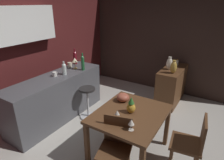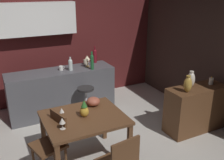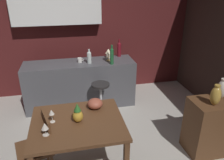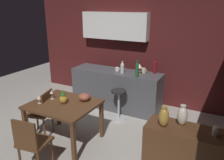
% 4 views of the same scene
% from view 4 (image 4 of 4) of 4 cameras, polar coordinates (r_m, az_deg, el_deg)
% --- Properties ---
extents(ground_plane, '(9.00, 9.00, 0.00)m').
position_cam_4_polar(ground_plane, '(4.55, -7.45, -13.07)').
color(ground_plane, '#B7B2A8').
extents(wall_kitchen_back, '(5.20, 0.33, 2.60)m').
position_cam_4_polar(wall_kitchen_back, '(5.80, 3.40, 8.93)').
color(wall_kitchen_back, '#4C1919').
rests_on(wall_kitchen_back, ground_plane).
extents(dining_table, '(1.11, 0.94, 0.74)m').
position_cam_4_polar(dining_table, '(4.09, -11.87, -6.81)').
color(dining_table, '#56351E').
rests_on(dining_table, ground_plane).
extents(kitchen_counter, '(2.10, 0.60, 0.90)m').
position_cam_4_polar(kitchen_counter, '(5.40, 1.06, -2.33)').
color(kitchen_counter, '#4C4C51').
rests_on(kitchen_counter, ground_plane).
extents(sideboard_cabinet, '(1.10, 0.44, 0.82)m').
position_cam_4_polar(sideboard_cabinet, '(3.41, 17.81, -17.55)').
color(sideboard_cabinet, '#56351E').
rests_on(sideboard_cabinet, ground_plane).
extents(chair_near_window, '(0.49, 0.49, 0.88)m').
position_cam_4_polar(chair_near_window, '(4.43, -16.82, -7.42)').
color(chair_near_window, '#56351E').
rests_on(chair_near_window, ground_plane).
extents(chair_by_doorway, '(0.45, 0.45, 0.89)m').
position_cam_4_polar(chair_by_doorway, '(3.56, -19.26, -14.34)').
color(chair_by_doorway, '#56351E').
rests_on(chair_by_doorway, ground_plane).
extents(bar_stool, '(0.34, 0.34, 0.66)m').
position_cam_4_polar(bar_stool, '(4.88, 1.65, -5.94)').
color(bar_stool, '#262323').
rests_on(bar_stool, ground_plane).
extents(wine_glass_left, '(0.07, 0.07, 0.17)m').
position_cam_4_polar(wine_glass_left, '(4.22, -14.72, -2.92)').
color(wine_glass_left, silver).
rests_on(wine_glass_left, dining_table).
extents(wine_glass_right, '(0.08, 0.08, 0.15)m').
position_cam_4_polar(wine_glass_right, '(4.11, -17.58, -4.06)').
color(wine_glass_right, silver).
rests_on(wine_glass_right, dining_table).
extents(pineapple_centerpiece, '(0.13, 0.13, 0.25)m').
position_cam_4_polar(pineapple_centerpiece, '(4.00, -11.96, -4.28)').
color(pineapple_centerpiece, gold).
rests_on(pineapple_centerpiece, dining_table).
extents(fruit_bowl, '(0.20, 0.20, 0.13)m').
position_cam_4_polar(fruit_bowl, '(4.07, -6.84, -4.19)').
color(fruit_bowl, '#9E4C38').
rests_on(fruit_bowl, dining_table).
extents(wine_bottle_green, '(0.07, 0.07, 0.36)m').
position_cam_4_polar(wine_bottle_green, '(4.79, 6.22, 2.65)').
color(wine_bottle_green, '#1E592D').
rests_on(wine_bottle_green, kitchen_counter).
extents(wine_bottle_clear, '(0.08, 0.08, 0.27)m').
position_cam_4_polar(wine_bottle_clear, '(5.08, 2.57, 3.12)').
color(wine_bottle_clear, silver).
rests_on(wine_bottle_clear, kitchen_counter).
extents(wine_bottle_ruby, '(0.08, 0.08, 0.36)m').
position_cam_4_polar(wine_bottle_ruby, '(5.11, 10.58, 3.34)').
color(wine_bottle_ruby, maroon).
rests_on(wine_bottle_ruby, kitchen_counter).
extents(cup_white, '(0.11, 0.08, 0.09)m').
position_cam_4_polar(cup_white, '(5.25, 1.29, 2.71)').
color(cup_white, white).
rests_on(cup_white, kitchen_counter).
extents(cup_cream, '(0.13, 0.09, 0.10)m').
position_cam_4_polar(cup_cream, '(5.17, 7.83, 2.38)').
color(cup_cream, beige).
rests_on(cup_cream, kitchen_counter).
extents(counter_lamp, '(0.12, 0.12, 0.24)m').
position_cam_4_polar(counter_lamp, '(4.98, 6.80, 3.32)').
color(counter_lamp, '#A58447').
rests_on(counter_lamp, kitchen_counter).
extents(pillar_candle_tall, '(0.07, 0.07, 0.15)m').
position_cam_4_polar(pillar_candle_tall, '(3.15, 24.20, -11.39)').
color(pillar_candle_tall, white).
rests_on(pillar_candle_tall, sideboard_cabinet).
extents(vase_ceramic_ivory, '(0.13, 0.13, 0.29)m').
position_cam_4_polar(vase_ceramic_ivory, '(3.21, 16.99, -8.43)').
color(vase_ceramic_ivory, beige).
rests_on(vase_ceramic_ivory, sideboard_cabinet).
extents(vase_brass, '(0.13, 0.13, 0.29)m').
position_cam_4_polar(vase_brass, '(3.11, 12.70, -8.91)').
color(vase_brass, '#B78C38').
rests_on(vase_brass, sideboard_cabinet).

